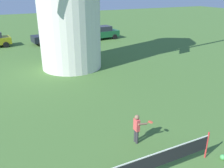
# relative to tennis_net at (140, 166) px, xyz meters

# --- Properties ---
(tennis_net) EXTENTS (5.85, 0.06, 1.10)m
(tennis_net) POSITION_rel_tennis_net_xyz_m (0.00, 0.00, 0.00)
(tennis_net) COLOR red
(tennis_net) RESTS_ON ground_plane
(player_far) EXTENTS (0.73, 0.51, 1.26)m
(player_far) POSITION_rel_tennis_net_xyz_m (1.10, 1.96, 0.03)
(player_far) COLOR #333338
(player_far) RESTS_ON ground_plane
(stray_ball) EXTENTS (0.21, 0.21, 0.21)m
(stray_ball) POSITION_rel_tennis_net_xyz_m (3.39, -0.38, -0.58)
(stray_ball) COLOR #4CB259
(stray_ball) RESTS_ON ground_plane
(parked_car_black) EXTENTS (4.23, 2.21, 1.56)m
(parked_car_black) POSITION_rel_tennis_net_xyz_m (2.34, 22.22, 0.12)
(parked_car_black) COLOR #1E232D
(parked_car_black) RESTS_ON ground_plane
(parked_car_green) EXTENTS (4.54, 2.13, 1.56)m
(parked_car_green) POSITION_rel_tennis_net_xyz_m (8.26, 21.91, 0.12)
(parked_car_green) COLOR #1E6638
(parked_car_green) RESTS_ON ground_plane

